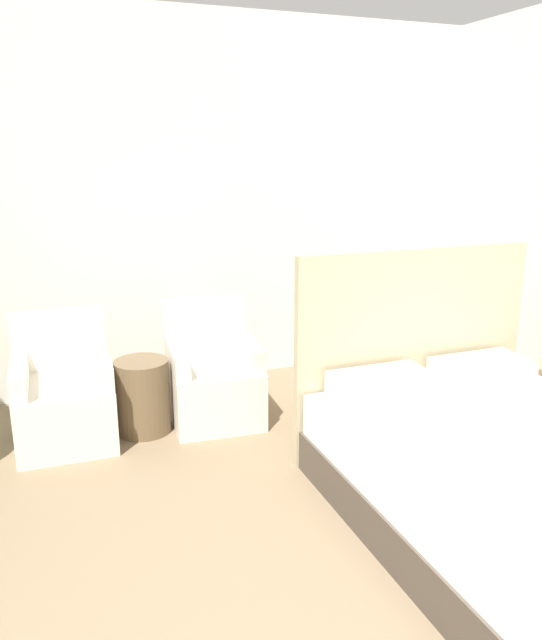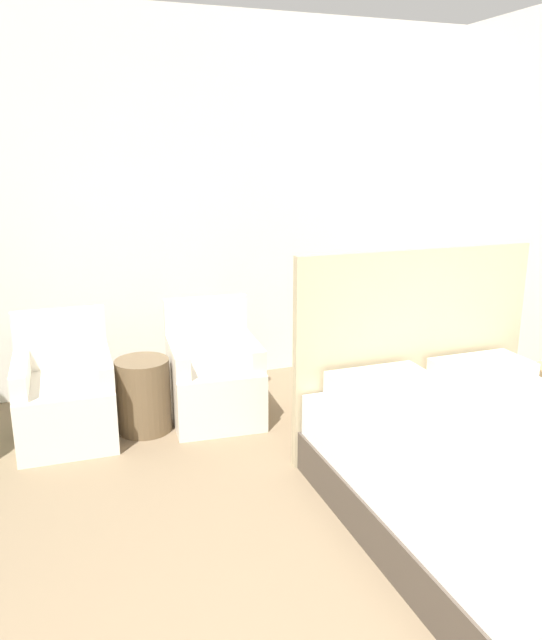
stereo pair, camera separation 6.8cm
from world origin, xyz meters
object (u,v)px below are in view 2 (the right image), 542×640
Objects in this scene: side_table at (144,395)px; armchair_near_window_left at (65,402)px; bed at (518,483)px; armchair_near_window_right at (214,383)px.

armchair_near_window_left is at bearing 175.09° from side_table.
armchair_near_window_left is 1.63× the size of side_table.
armchair_near_window_left is (-2.08, 1.88, -0.01)m from bed.
armchair_near_window_left is 1.02m from armchair_near_window_right.
bed is at bearing -49.42° from side_table.
bed is 2.42m from side_table.
bed is 2.16m from armchair_near_window_right.
armchair_near_window_left is at bearing -175.78° from armchair_near_window_right.
armchair_near_window_right is at bearing 4.88° from side_table.
bed reaches higher than side_table.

